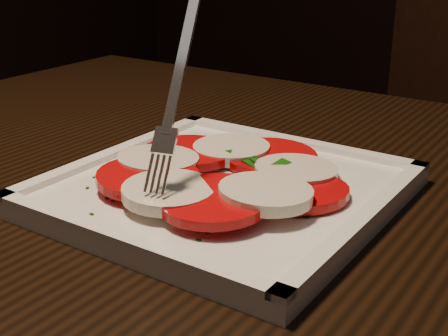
{
  "coord_description": "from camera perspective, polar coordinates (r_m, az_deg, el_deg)",
  "views": [
    {
      "loc": [
        0.17,
        -0.3,
        0.98
      ],
      "look_at": [
        -0.11,
        0.14,
        0.78
      ],
      "focal_mm": 50.0,
      "sensor_mm": 36.0,
      "label": 1
    }
  ],
  "objects": [
    {
      "name": "chair",
      "position": [
        1.4,
        18.42,
        1.28
      ],
      "size": [
        0.55,
        0.55,
        0.93
      ],
      "rotation": [
        0.0,
        0.0,
        -0.42
      ],
      "color": "black",
      "rests_on": "ground"
    },
    {
      "name": "table",
      "position": [
        0.64,
        4.87,
        -10.08
      ],
      "size": [
        1.22,
        0.82,
        0.75
      ],
      "rotation": [
        0.0,
        0.0,
        -0.02
      ],
      "color": "black",
      "rests_on": "ground"
    },
    {
      "name": "caprese_salad",
      "position": [
        0.56,
        0.0,
        -0.49
      ],
      "size": [
        0.23,
        0.23,
        0.03
      ],
      "color": "red",
      "rests_on": "plate"
    },
    {
      "name": "plate",
      "position": [
        0.57,
        0.0,
        -2.12
      ],
      "size": [
        0.29,
        0.29,
        0.01
      ],
      "primitive_type": "cube",
      "rotation": [
        0.0,
        0.0,
        -0.02
      ],
      "color": "white",
      "rests_on": "table"
    },
    {
      "name": "fork",
      "position": [
        0.52,
        -3.79,
        7.74
      ],
      "size": [
        0.06,
        0.11,
        0.15
      ],
      "primitive_type": null,
      "rotation": [
        0.0,
        0.0,
        0.22
      ],
      "color": "white",
      "rests_on": "caprese_salad"
    }
  ]
}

